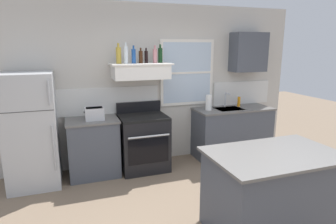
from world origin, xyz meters
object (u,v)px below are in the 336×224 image
Objects in this scene: bottle_champagne_gold_foil at (119,55)px; bottle_blue_liqueur at (134,56)px; bottle_balsamic_dark at (146,57)px; refrigerator at (31,131)px; kitchen_island at (272,192)px; bottle_dark_green_wine at (160,55)px; toaster at (94,114)px; bottle_clear_tall at (126,55)px; dish_soap_bottle at (239,102)px; paper_towel_roll at (209,102)px; bottle_brown_stout at (141,57)px; bottle_rose_pink at (155,56)px; stove_range at (143,142)px.

bottle_champagne_gold_foil is 1.12× the size of bottle_blue_liqueur.
bottle_blue_liqueur is 1.16× the size of bottle_balsamic_dark.
refrigerator is 6.03× the size of bottle_blue_liqueur.
bottle_balsamic_dark reaches higher than kitchen_island.
kitchen_island is (0.56, -2.20, -1.41)m from bottle_dark_green_wine.
toaster is 1.22m from bottle_balsamic_dark.
bottle_clear_tall is at bearing 178.63° from bottle_blue_liqueur.
kitchen_island is at bearing -113.84° from dish_soap_bottle.
paper_towel_roll is (1.09, -0.10, -0.80)m from bottle_balsamic_dark.
bottle_brown_stout is 0.82× the size of bottle_dark_green_wine.
bottle_rose_pink is (1.89, 0.12, 1.03)m from refrigerator.
bottle_brown_stout is 1.44m from paper_towel_roll.
bottle_dark_green_wine is at bearing 8.36° from bottle_clear_tall.
bottle_dark_green_wine is (0.46, 0.09, 0.01)m from bottle_blue_liqueur.
stove_range is 1.45m from bottle_dark_green_wine.
bottle_rose_pink reaches higher than dish_soap_bottle.
kitchen_island is (0.90, -2.07, -0.01)m from stove_range.
bottle_champagne_gold_foil is 2.86m from kitchen_island.
bottle_clear_tall is 2.29m from dish_soap_bottle.
kitchen_island is at bearing -61.70° from bottle_clear_tall.
bottle_balsamic_dark is at bearing 161.71° from bottle_rose_pink.
paper_towel_roll is (0.86, -0.09, -0.82)m from bottle_dark_green_wine.
paper_towel_roll reaches higher than kitchen_island.
bottle_champagne_gold_foil reaches higher than kitchen_island.
paper_towel_roll is at bearing -5.96° from bottle_dark_green_wine.
bottle_blue_liqueur reaches higher than stove_range.
bottle_clear_tall is at bearing -164.27° from bottle_balsamic_dark.
bottle_champagne_gold_foil reaches higher than bottle_rose_pink.
bottle_dark_green_wine is at bearing 10.85° from bottle_blue_liqueur.
bottle_clear_tall is at bearing 170.05° from stove_range.
dish_soap_bottle is at bearing 1.49° from bottle_rose_pink.
kitchen_island is (0.90, -2.14, -1.39)m from bottle_brown_stout.
bottle_dark_green_wine is at bearing 20.32° from stove_range.
dish_soap_bottle is at bearing 0.39° from bottle_dark_green_wine.
bottle_blue_liqueur is at bearing 179.94° from paper_towel_roll.
bottle_balsamic_dark is 0.88× the size of paper_towel_roll.
bottle_balsamic_dark is (0.11, 0.14, 1.38)m from stove_range.
toaster is 2.64m from dish_soap_bottle.
bottle_rose_pink is at bearing -18.29° from bottle_balsamic_dark.
bottle_dark_green_wine is (1.10, 0.14, 0.86)m from toaster.
paper_towel_roll is at bearing -3.44° from bottle_rose_pink.
toaster is 1.07m from bottle_blue_liqueur.
refrigerator is 5.68× the size of bottle_dark_green_wine.
stove_range is at bearing -178.21° from paper_towel_roll.
dish_soap_bottle is (1.77, -0.00, -0.84)m from bottle_balsamic_dark.
bottle_champagne_gold_foil is 1.30× the size of bottle_balsamic_dark.
refrigerator is 6.13× the size of paper_towel_roll.
paper_towel_roll is at bearing -5.34° from bottle_balsamic_dark.
kitchen_island is at bearing -73.11° from bottle_rose_pink.
bottle_balsamic_dark is at bearing 176.96° from bottle_dark_green_wine.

